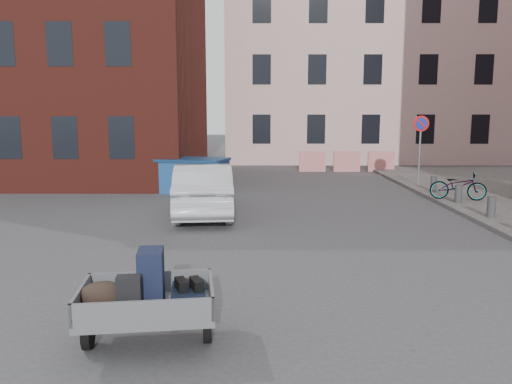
{
  "coord_description": "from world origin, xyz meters",
  "views": [
    {
      "loc": [
        -0.18,
        -9.6,
        2.83
      ],
      "look_at": [
        -0.23,
        1.44,
        1.1
      ],
      "focal_mm": 35.0,
      "sensor_mm": 36.0,
      "label": 1
    }
  ],
  "objects_px": {
    "dumpster": "(187,175)",
    "silver_car": "(204,189)",
    "trailer": "(146,298)",
    "bicycle": "(458,186)"
  },
  "relations": [
    {
      "from": "trailer",
      "to": "silver_car",
      "type": "height_order",
      "value": "silver_car"
    },
    {
      "from": "dumpster",
      "to": "silver_car",
      "type": "xyz_separation_m",
      "value": [
        1.08,
        -4.19,
        0.1
      ]
    },
    {
      "from": "trailer",
      "to": "silver_car",
      "type": "xyz_separation_m",
      "value": [
        -0.18,
        8.11,
        0.12
      ]
    },
    {
      "from": "silver_car",
      "to": "dumpster",
      "type": "bearing_deg",
      "value": -81.3
    },
    {
      "from": "dumpster",
      "to": "trailer",
      "type": "bearing_deg",
      "value": -69.09
    },
    {
      "from": "dumpster",
      "to": "bicycle",
      "type": "xyz_separation_m",
      "value": [
        9.0,
        -2.33,
        -0.06
      ]
    },
    {
      "from": "trailer",
      "to": "dumpster",
      "type": "xyz_separation_m",
      "value": [
        -1.26,
        12.3,
        0.02
      ]
    },
    {
      "from": "trailer",
      "to": "silver_car",
      "type": "bearing_deg",
      "value": 83.84
    },
    {
      "from": "dumpster",
      "to": "bicycle",
      "type": "distance_m",
      "value": 9.3
    },
    {
      "from": "silver_car",
      "to": "bicycle",
      "type": "distance_m",
      "value": 8.14
    }
  ]
}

